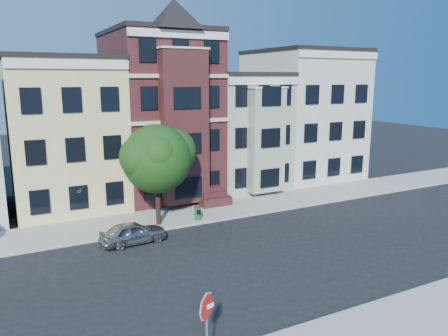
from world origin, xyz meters
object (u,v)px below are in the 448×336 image
parked_car (133,233)px  street_tree (157,163)px  newspaper_box (198,213)px  stop_sign (207,331)px

parked_car → street_tree: bearing=-50.9°
newspaper_box → stop_sign: stop_sign is taller
street_tree → stop_sign: (-3.32, -13.96, -2.21)m
street_tree → newspaper_box: 4.15m
stop_sign → street_tree: bearing=60.8°
parked_car → stop_sign: bearing=170.1°
parked_car → stop_sign: stop_sign is taller
street_tree → stop_sign: street_tree is taller
newspaper_box → street_tree: bearing=-169.9°
newspaper_box → stop_sign: bearing=-94.5°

